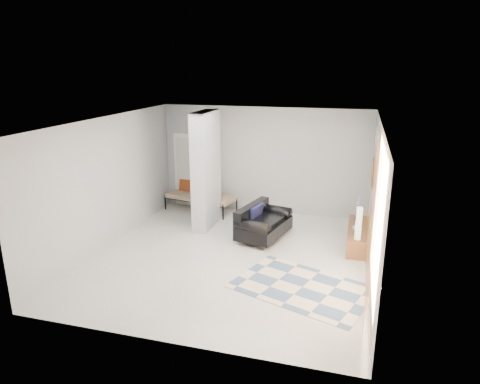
# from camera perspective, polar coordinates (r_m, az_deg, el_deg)

# --- Properties ---
(floor) EXTENTS (6.00, 6.00, 0.00)m
(floor) POSITION_cam_1_polar(r_m,az_deg,el_deg) (8.99, -1.17, -8.58)
(floor) COLOR beige
(floor) RESTS_ON ground
(ceiling) EXTENTS (6.00, 6.00, 0.00)m
(ceiling) POSITION_cam_1_polar(r_m,az_deg,el_deg) (8.20, -1.28, 9.41)
(ceiling) COLOR white
(ceiling) RESTS_ON wall_back
(wall_back) EXTENTS (6.00, 0.00, 6.00)m
(wall_back) POSITION_cam_1_polar(r_m,az_deg,el_deg) (11.31, 3.17, 4.19)
(wall_back) COLOR #B6B8BB
(wall_back) RESTS_ON ground
(wall_front) EXTENTS (6.00, 0.00, 6.00)m
(wall_front) POSITION_cam_1_polar(r_m,az_deg,el_deg) (5.86, -9.77, -8.11)
(wall_front) COLOR #B6B8BB
(wall_front) RESTS_ON ground
(wall_left) EXTENTS (0.00, 6.00, 6.00)m
(wall_left) POSITION_cam_1_polar(r_m,az_deg,el_deg) (9.62, -17.11, 1.25)
(wall_left) COLOR #B6B8BB
(wall_left) RESTS_ON ground
(wall_right) EXTENTS (0.00, 6.00, 6.00)m
(wall_right) POSITION_cam_1_polar(r_m,az_deg,el_deg) (8.17, 17.59, -1.48)
(wall_right) COLOR #B6B8BB
(wall_right) RESTS_ON ground
(partition_column) EXTENTS (0.35, 1.20, 2.80)m
(partition_column) POSITION_cam_1_polar(r_m,az_deg,el_deg) (10.30, -4.53, 2.92)
(partition_column) COLOR silver
(partition_column) RESTS_ON floor
(hallway_door) EXTENTS (0.85, 0.06, 2.04)m
(hallway_door) POSITION_cam_1_polar(r_m,az_deg,el_deg) (11.97, -6.78, 2.93)
(hallway_door) COLOR white
(hallway_door) RESTS_ON floor
(curtain) EXTENTS (0.00, 2.55, 2.55)m
(curtain) POSITION_cam_1_polar(r_m,az_deg,el_deg) (7.06, 17.20, -3.85)
(curtain) COLOR #F38E40
(curtain) RESTS_ON wall_right
(wall_art) EXTENTS (0.04, 0.45, 0.55)m
(wall_art) POSITION_cam_1_polar(r_m,az_deg,el_deg) (9.39, 17.35, 2.44)
(wall_art) COLOR #3C1D10
(wall_art) RESTS_ON wall_right
(media_console) EXTENTS (0.45, 1.68, 0.80)m
(media_console) POSITION_cam_1_polar(r_m,az_deg,el_deg) (9.82, 15.46, -5.66)
(media_console) COLOR brown
(media_console) RESTS_ON floor
(loveseat) EXTENTS (1.15, 1.58, 0.76)m
(loveseat) POSITION_cam_1_polar(r_m,az_deg,el_deg) (9.80, 2.92, -4.11)
(loveseat) COLOR silver
(loveseat) RESTS_ON floor
(daybed) EXTENTS (1.97, 1.14, 0.77)m
(daybed) POSITION_cam_1_polar(r_m,az_deg,el_deg) (11.68, -5.32, -0.46)
(daybed) COLOR black
(daybed) RESTS_ON floor
(area_rug) EXTENTS (2.74, 2.26, 0.01)m
(area_rug) POSITION_cam_1_polar(r_m,az_deg,el_deg) (7.91, 8.33, -12.45)
(area_rug) COLOR beige
(area_rug) RESTS_ON floor
(cylinder_lamp) EXTENTS (0.13, 0.13, 0.68)m
(cylinder_lamp) POSITION_cam_1_polar(r_m,az_deg,el_deg) (9.01, 15.54, -4.05)
(cylinder_lamp) COLOR white
(cylinder_lamp) RESTS_ON media_console
(bronze_figurine) EXTENTS (0.13, 0.13, 0.22)m
(bronze_figurine) POSITION_cam_1_polar(r_m,az_deg,el_deg) (10.21, 15.35, -2.96)
(bronze_figurine) COLOR black
(bronze_figurine) RESTS_ON media_console
(vase) EXTENTS (0.20, 0.20, 0.18)m
(vase) POSITION_cam_1_polar(r_m,az_deg,el_deg) (9.53, 15.28, -4.50)
(vase) COLOR white
(vase) RESTS_ON media_console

